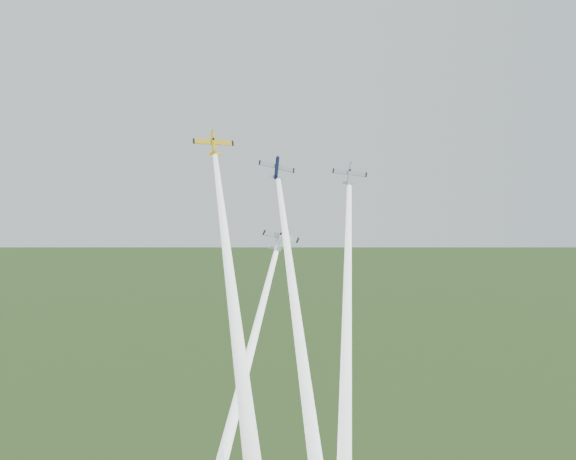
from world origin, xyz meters
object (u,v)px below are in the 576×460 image
Objects in this scene: plane_yellow at (214,143)px; plane_silver_right at (350,174)px; plane_navy at (277,168)px; plane_silver_low at (280,238)px.

plane_silver_right is (26.41, 1.10, -5.86)m from plane_yellow.
plane_yellow is at bearing -170.72° from plane_silver_right.
plane_yellow is 1.09× the size of plane_navy.
plane_navy is (12.18, 2.39, -4.64)m from plane_yellow.
plane_silver_low is at bearing -44.58° from plane_yellow.
plane_yellow reaches higher than plane_silver_low.
plane_silver_low is at bearing -138.77° from plane_silver_right.
plane_navy is at bearing -0.20° from plane_yellow.
plane_silver_low is (-13.77, -9.41, -11.69)m from plane_silver_right.
plane_navy is at bearing -178.27° from plane_silver_right.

